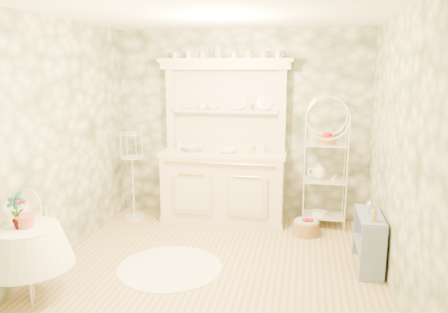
% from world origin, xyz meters
% --- Properties ---
extents(floor, '(3.60, 3.60, 0.00)m').
position_xyz_m(floor, '(0.00, 0.00, 0.00)').
color(floor, tan).
rests_on(floor, ground).
extents(ceiling, '(3.60, 3.60, 0.00)m').
position_xyz_m(ceiling, '(0.00, 0.00, 2.70)').
color(ceiling, white).
rests_on(ceiling, floor).
extents(wall_left, '(3.60, 3.60, 0.00)m').
position_xyz_m(wall_left, '(-1.80, 0.00, 1.35)').
color(wall_left, beige).
rests_on(wall_left, floor).
extents(wall_right, '(3.60, 3.60, 0.00)m').
position_xyz_m(wall_right, '(1.80, 0.00, 1.35)').
color(wall_right, beige).
rests_on(wall_right, floor).
extents(wall_back, '(3.60, 3.60, 0.00)m').
position_xyz_m(wall_back, '(0.00, 1.80, 1.35)').
color(wall_back, beige).
rests_on(wall_back, floor).
extents(wall_front, '(3.60, 3.60, 0.00)m').
position_xyz_m(wall_front, '(0.00, -1.80, 1.35)').
color(wall_front, beige).
rests_on(wall_front, floor).
extents(kitchen_dresser, '(1.87, 0.61, 2.29)m').
position_xyz_m(kitchen_dresser, '(-0.20, 1.52, 1.15)').
color(kitchen_dresser, beige).
rests_on(kitchen_dresser, floor).
extents(bakers_rack, '(0.57, 0.41, 1.78)m').
position_xyz_m(bakers_rack, '(1.20, 1.56, 0.89)').
color(bakers_rack, white).
rests_on(bakers_rack, floor).
extents(side_shelf, '(0.34, 0.70, 0.57)m').
position_xyz_m(side_shelf, '(1.64, 0.31, 0.29)').
color(side_shelf, slate).
rests_on(side_shelf, floor).
extents(round_table, '(0.66, 0.66, 0.72)m').
position_xyz_m(round_table, '(-1.60, -0.96, 0.36)').
color(round_table, white).
rests_on(round_table, floor).
extents(cafe_chair, '(0.59, 0.59, 1.01)m').
position_xyz_m(cafe_chair, '(-1.68, -0.92, 0.50)').
color(cafe_chair, white).
rests_on(cafe_chair, floor).
extents(birdcage_stand, '(0.38, 0.38, 1.49)m').
position_xyz_m(birdcage_stand, '(-1.50, 1.37, 0.75)').
color(birdcage_stand, white).
rests_on(birdcage_stand, floor).
extents(floor_basket, '(0.49, 0.49, 0.24)m').
position_xyz_m(floor_basket, '(0.97, 1.16, 0.12)').
color(floor_basket, '#A1733F').
rests_on(floor_basket, floor).
extents(lace_rug, '(1.45, 1.45, 0.01)m').
position_xyz_m(lace_rug, '(-0.49, -0.10, 0.00)').
color(lace_rug, white).
rests_on(lace_rug, floor).
extents(bowl_floral, '(0.41, 0.41, 0.08)m').
position_xyz_m(bowl_floral, '(-0.63, 1.48, 1.02)').
color(bowl_floral, white).
rests_on(bowl_floral, kitchen_dresser).
extents(bowl_white, '(0.24, 0.24, 0.07)m').
position_xyz_m(bowl_white, '(-0.11, 1.44, 1.02)').
color(bowl_white, white).
rests_on(bowl_white, kitchen_dresser).
extents(cup_left, '(0.15, 0.15, 0.10)m').
position_xyz_m(cup_left, '(-0.53, 1.68, 1.61)').
color(cup_left, white).
rests_on(cup_left, kitchen_dresser).
extents(cup_right, '(0.13, 0.13, 0.10)m').
position_xyz_m(cup_right, '(0.14, 1.68, 1.61)').
color(cup_right, white).
rests_on(cup_right, kitchen_dresser).
extents(potted_geranium, '(0.18, 0.14, 0.33)m').
position_xyz_m(potted_geranium, '(-1.64, -1.01, 0.85)').
color(potted_geranium, '#3F7238').
rests_on(potted_geranium, round_table).
extents(bottle_amber, '(0.07, 0.07, 0.16)m').
position_xyz_m(bottle_amber, '(1.64, 0.09, 0.68)').
color(bottle_amber, '#B78C3F').
rests_on(bottle_amber, side_shelf).
extents(bottle_blue, '(0.06, 0.06, 0.11)m').
position_xyz_m(bottle_blue, '(1.65, 0.34, 0.65)').
color(bottle_blue, '#709DBA').
rests_on(bottle_blue, side_shelf).
extents(bottle_glass, '(0.08, 0.08, 0.09)m').
position_xyz_m(bottle_glass, '(1.67, 0.56, 0.65)').
color(bottle_glass, silver).
rests_on(bottle_glass, side_shelf).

